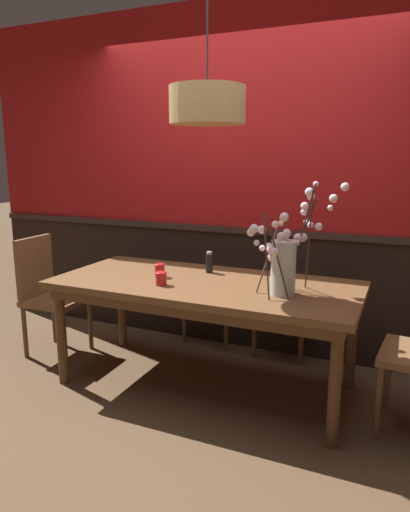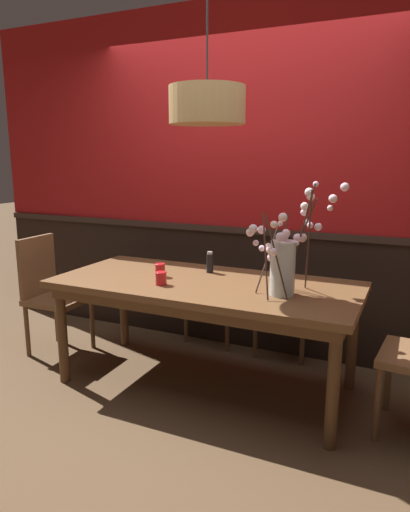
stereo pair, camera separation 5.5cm
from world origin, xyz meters
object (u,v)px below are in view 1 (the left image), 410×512
condiment_bottle (209,263)px  dining_table (205,293)px  chair_far_side_left (217,278)px  vase_with_blossoms (285,259)px  chair_far_side_right (286,288)px  candle_holder_nearer_center (161,278)px  pendant_lamp (207,105)px  candle_holder_nearer_edge (160,270)px  chair_head_west_end (48,291)px

condiment_bottle → dining_table: bearing=-73.0°
chair_far_side_left → vase_with_blossoms: 1.32m
chair_far_side_right → chair_far_side_left: 0.62m
dining_table → chair_far_side_right: bearing=68.0°
chair_far_side_left → candle_holder_nearer_center: 1.09m
chair_far_side_right → condiment_bottle: 0.81m
dining_table → candle_holder_nearer_center: 0.33m
candle_holder_nearer_center → condiment_bottle: size_ratio=0.57×
chair_far_side_right → pendant_lamp: size_ratio=0.95×
candle_holder_nearer_center → pendant_lamp: 1.13m
condiment_bottle → pendant_lamp: size_ratio=0.16×
dining_table → candle_holder_nearer_edge: bearing=-178.0°
chair_far_side_right → chair_head_west_end: chair_head_west_end is taller
chair_far_side_left → candle_holder_nearer_center: chair_far_side_left is taller
condiment_bottle → chair_far_side_right: bearing=55.6°
condiment_bottle → pendant_lamp: pendant_lamp is taller
candle_holder_nearer_edge → candle_holder_nearer_center: bearing=-58.2°
chair_head_west_end → condiment_bottle: bearing=9.7°
chair_far_side_right → chair_head_west_end: size_ratio=0.99×
chair_far_side_right → pendant_lamp: pendant_lamp is taller
chair_head_west_end → vase_with_blossoms: (1.96, -0.09, 0.45)m
vase_with_blossoms → pendant_lamp: pendant_lamp is taller
candle_holder_nearer_center → condiment_bottle: bearing=71.0°
chair_far_side_left → pendant_lamp: bearing=-71.7°
vase_with_blossoms → pendant_lamp: bearing=176.7°
chair_far_side_right → chair_head_west_end: bearing=-154.1°
condiment_bottle → chair_head_west_end: bearing=-170.3°
candle_holder_nearer_edge → dining_table: bearing=2.0°
dining_table → pendant_lamp: size_ratio=2.07×
candle_holder_nearer_edge → chair_far_side_left: bearing=85.1°
candle_holder_nearer_edge → pendant_lamp: bearing=-5.0°
dining_table → candle_holder_nearer_center: size_ratio=23.45×
candle_holder_nearer_center → candle_holder_nearer_edge: candle_holder_nearer_edge is taller
chair_far_side_left → pendant_lamp: pendant_lamp is taller
dining_table → candle_holder_nearer_edge: (-0.34, -0.01, 0.13)m
chair_head_west_end → condiment_bottle: chair_head_west_end is taller
chair_head_west_end → candle_holder_nearer_edge: (1.05, -0.03, 0.28)m
dining_table → vase_with_blossoms: size_ratio=3.02×
candle_holder_nearer_edge → condiment_bottle: condiment_bottle is taller
chair_far_side_right → condiment_bottle: bearing=-124.4°
chair_far_side_right → pendant_lamp: bearing=-109.1°
dining_table → chair_far_side_left: bearing=107.1°
chair_head_west_end → pendant_lamp: bearing=-2.5°
vase_with_blossoms → candle_holder_nearer_center: (-0.79, -0.12, -0.18)m
chair_far_side_right → vase_with_blossoms: size_ratio=1.38×
candle_holder_nearer_center → chair_head_west_end: bearing=169.6°
chair_far_side_right → condiment_bottle: (-0.42, -0.62, 0.31)m
condiment_bottle → pendant_lamp: bearing=-69.2°
chair_far_side_right → chair_far_side_left: size_ratio=0.97×
candle_holder_nearer_edge → chair_far_side_right: bearing=51.8°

